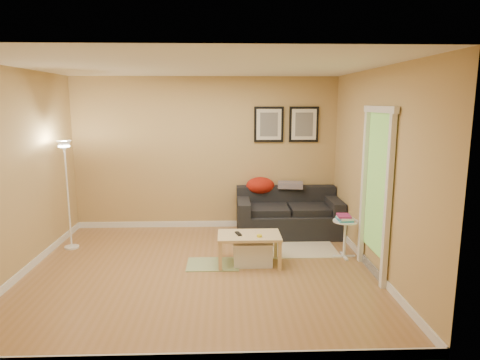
% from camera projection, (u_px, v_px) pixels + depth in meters
% --- Properties ---
extents(floor, '(4.50, 4.50, 0.00)m').
position_uv_depth(floor, '(200.00, 271.00, 5.51)').
color(floor, '#9C6E42').
rests_on(floor, ground).
extents(ceiling, '(4.50, 4.50, 0.00)m').
position_uv_depth(ceiling, '(197.00, 66.00, 5.03)').
color(ceiling, white).
rests_on(ceiling, wall_back).
extents(wall_back, '(4.50, 0.00, 4.50)m').
position_uv_depth(wall_back, '(206.00, 154.00, 7.24)').
color(wall_back, tan).
rests_on(wall_back, ground).
extents(wall_front, '(4.50, 0.00, 4.50)m').
position_uv_depth(wall_front, '(183.00, 215.00, 3.31)').
color(wall_front, tan).
rests_on(wall_front, ground).
extents(wall_left, '(0.00, 4.00, 4.00)m').
position_uv_depth(wall_left, '(16.00, 174.00, 5.19)').
color(wall_left, tan).
rests_on(wall_left, ground).
extents(wall_right, '(0.00, 4.00, 4.00)m').
position_uv_depth(wall_right, '(376.00, 172.00, 5.35)').
color(wall_right, tan).
rests_on(wall_right, ground).
extents(baseboard_back, '(4.50, 0.02, 0.10)m').
position_uv_depth(baseboard_back, '(207.00, 224.00, 7.46)').
color(baseboard_back, white).
rests_on(baseboard_back, ground).
extents(baseboard_front, '(4.50, 0.02, 0.10)m').
position_uv_depth(baseboard_front, '(187.00, 359.00, 3.55)').
color(baseboard_front, white).
rests_on(baseboard_front, ground).
extents(baseboard_left, '(0.02, 4.00, 0.10)m').
position_uv_depth(baseboard_left, '(26.00, 270.00, 5.42)').
color(baseboard_left, white).
rests_on(baseboard_left, ground).
extents(baseboard_right, '(0.02, 4.00, 0.10)m').
position_uv_depth(baseboard_right, '(370.00, 265.00, 5.58)').
color(baseboard_right, white).
rests_on(baseboard_right, ground).
extents(sofa, '(1.70, 0.90, 0.75)m').
position_uv_depth(sofa, '(288.00, 212.00, 6.99)').
color(sofa, black).
rests_on(sofa, ground).
extents(red_throw, '(0.48, 0.36, 0.28)m').
position_uv_depth(red_throw, '(260.00, 185.00, 7.20)').
color(red_throw, '#B42810').
rests_on(red_throw, sofa).
extents(plaid_throw, '(0.45, 0.32, 0.10)m').
position_uv_depth(plaid_throw, '(290.00, 185.00, 7.20)').
color(plaid_throw, '#A1775E').
rests_on(plaid_throw, sofa).
extents(framed_print_left, '(0.50, 0.04, 0.60)m').
position_uv_depth(framed_print_left, '(269.00, 124.00, 7.16)').
color(framed_print_left, black).
rests_on(framed_print_left, wall_back).
extents(framed_print_right, '(0.50, 0.04, 0.60)m').
position_uv_depth(framed_print_right, '(304.00, 124.00, 7.18)').
color(framed_print_right, black).
rests_on(framed_print_right, wall_back).
extents(area_rug, '(1.25, 0.85, 0.01)m').
position_uv_depth(area_rug, '(293.00, 248.00, 6.35)').
color(area_rug, beige).
rests_on(area_rug, ground).
extents(green_runner, '(0.70, 0.50, 0.01)m').
position_uv_depth(green_runner, '(213.00, 264.00, 5.72)').
color(green_runner, '#668C4C').
rests_on(green_runner, ground).
extents(coffee_table, '(0.91, 0.64, 0.42)m').
position_uv_depth(coffee_table, '(249.00, 249.00, 5.71)').
color(coffee_table, '#DEC187').
rests_on(coffee_table, ground).
extents(remote_control, '(0.09, 0.17, 0.02)m').
position_uv_depth(remote_control, '(238.00, 234.00, 5.67)').
color(remote_control, black).
rests_on(remote_control, coffee_table).
extents(tape_roll, '(0.07, 0.07, 0.03)m').
position_uv_depth(tape_roll, '(259.00, 236.00, 5.56)').
color(tape_roll, yellow).
rests_on(tape_roll, coffee_table).
extents(storage_bin, '(0.54, 0.39, 0.33)m').
position_uv_depth(storage_bin, '(253.00, 252.00, 5.73)').
color(storage_bin, white).
rests_on(storage_bin, ground).
extents(side_table, '(0.35, 0.35, 0.54)m').
position_uv_depth(side_table, '(345.00, 239.00, 5.96)').
color(side_table, white).
rests_on(side_table, ground).
extents(book_stack, '(0.21, 0.27, 0.08)m').
position_uv_depth(book_stack, '(345.00, 218.00, 5.90)').
color(book_stack, teal).
rests_on(book_stack, side_table).
extents(floor_lamp, '(0.21, 0.21, 1.63)m').
position_uv_depth(floor_lamp, '(68.00, 198.00, 6.24)').
color(floor_lamp, white).
rests_on(floor_lamp, ground).
extents(doorway, '(0.12, 1.01, 2.13)m').
position_uv_depth(doorway, '(375.00, 196.00, 5.25)').
color(doorway, white).
rests_on(doorway, ground).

